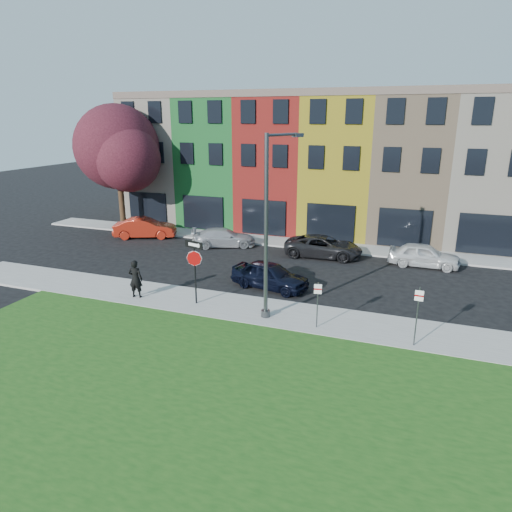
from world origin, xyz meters
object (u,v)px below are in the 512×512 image
at_px(stop_sign, 194,260).
at_px(street_lamp, 269,228).
at_px(sedan_near, 270,275).
at_px(man, 136,279).

bearing_deg(stop_sign, street_lamp, 13.30).
distance_m(sedan_near, street_lamp, 5.03).
xyz_separation_m(man, sedan_near, (5.70, 3.73, -0.36)).
relative_size(man, sedan_near, 0.43).
height_order(man, street_lamp, street_lamp).
distance_m(stop_sign, sedan_near, 4.57).
distance_m(man, sedan_near, 6.82).
bearing_deg(sedan_near, stop_sign, 154.47).
relative_size(stop_sign, sedan_near, 0.70).
relative_size(stop_sign, street_lamp, 0.39).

